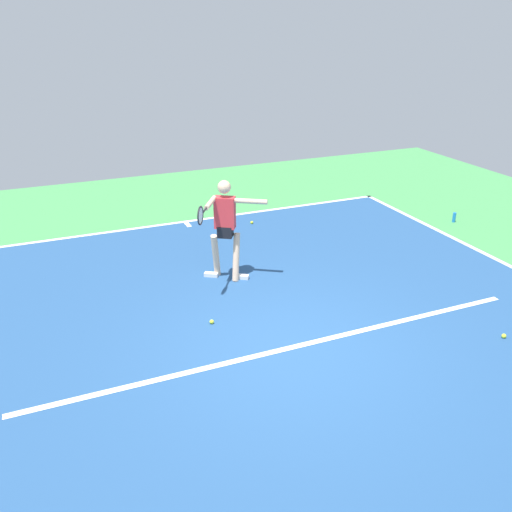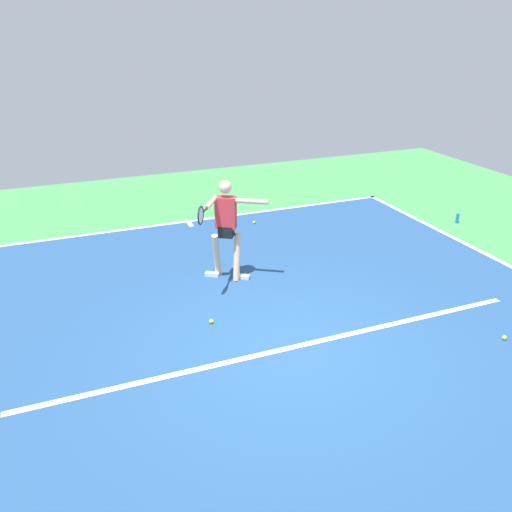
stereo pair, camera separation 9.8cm
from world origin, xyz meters
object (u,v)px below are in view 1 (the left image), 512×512
object	(u,v)px
tennis_ball_near_service_line	(212,322)
water_bottle	(454,217)
tennis_ball_near_player	(252,222)
tennis_player	(225,224)
tennis_ball_by_sideline	(504,336)

from	to	relation	value
tennis_ball_near_service_line	water_bottle	size ratio (longest dim) A/B	0.30
tennis_ball_near_player	water_bottle	bearing A→B (deg)	158.81
tennis_ball_near_service_line	tennis_player	bearing A→B (deg)	-117.88
tennis_ball_by_sideline	tennis_ball_near_service_line	xyz separation A→B (m)	(3.70, -1.97, 0.00)
tennis_ball_by_sideline	water_bottle	distance (m)	4.84
tennis_ball_by_sideline	water_bottle	world-z (taller)	water_bottle
tennis_ball_near_player	water_bottle	distance (m)	4.51
tennis_player	tennis_ball_by_sideline	xyz separation A→B (m)	(-2.99, 3.31, -0.98)
tennis_ball_near_player	tennis_ball_near_service_line	xyz separation A→B (m)	(2.16, 3.70, 0.00)
tennis_player	water_bottle	size ratio (longest dim) A/B	8.02
tennis_ball_near_service_line	tennis_ball_near_player	bearing A→B (deg)	-120.23
tennis_ball_near_player	water_bottle	world-z (taller)	water_bottle
tennis_player	tennis_ball_near_service_line	xyz separation A→B (m)	(0.71, 1.35, -0.98)
tennis_ball_by_sideline	tennis_ball_near_service_line	distance (m)	4.19
tennis_player	tennis_ball_near_player	distance (m)	2.93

